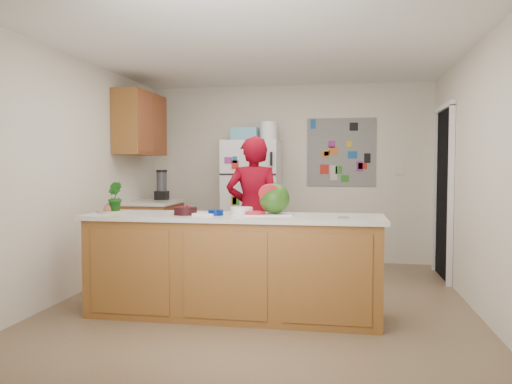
% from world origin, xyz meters
% --- Properties ---
extents(floor, '(4.00, 4.50, 0.02)m').
position_xyz_m(floor, '(0.00, 0.00, -0.01)').
color(floor, brown).
rests_on(floor, ground).
extents(wall_back, '(4.00, 0.02, 2.50)m').
position_xyz_m(wall_back, '(0.00, 2.26, 1.25)').
color(wall_back, beige).
rests_on(wall_back, ground).
extents(wall_left, '(0.02, 4.50, 2.50)m').
position_xyz_m(wall_left, '(-2.01, 0.00, 1.25)').
color(wall_left, beige).
rests_on(wall_left, ground).
extents(wall_right, '(0.02, 4.50, 2.50)m').
position_xyz_m(wall_right, '(2.01, 0.00, 1.25)').
color(wall_right, beige).
rests_on(wall_right, ground).
extents(ceiling, '(4.00, 4.50, 0.02)m').
position_xyz_m(ceiling, '(0.00, 0.00, 2.51)').
color(ceiling, white).
rests_on(ceiling, wall_back).
extents(doorway, '(0.03, 0.85, 2.04)m').
position_xyz_m(doorway, '(1.99, 1.45, 1.02)').
color(doorway, black).
rests_on(doorway, ground).
extents(peninsula_base, '(2.60, 0.62, 0.88)m').
position_xyz_m(peninsula_base, '(-0.20, -0.50, 0.44)').
color(peninsula_base, brown).
rests_on(peninsula_base, floor).
extents(peninsula_top, '(2.68, 0.70, 0.04)m').
position_xyz_m(peninsula_top, '(-0.20, -0.50, 0.90)').
color(peninsula_top, silver).
rests_on(peninsula_top, peninsula_base).
extents(side_counter_base, '(0.60, 0.80, 0.86)m').
position_xyz_m(side_counter_base, '(-1.69, 1.35, 0.43)').
color(side_counter_base, brown).
rests_on(side_counter_base, floor).
extents(side_counter_top, '(0.64, 0.84, 0.04)m').
position_xyz_m(side_counter_top, '(-1.69, 1.35, 0.88)').
color(side_counter_top, silver).
rests_on(side_counter_top, side_counter_base).
extents(upper_cabinets, '(0.35, 1.00, 0.80)m').
position_xyz_m(upper_cabinets, '(-1.82, 1.30, 1.90)').
color(upper_cabinets, brown).
rests_on(upper_cabinets, wall_left).
extents(refrigerator, '(0.75, 0.70, 1.70)m').
position_xyz_m(refrigerator, '(-0.45, 1.88, 0.85)').
color(refrigerator, silver).
rests_on(refrigerator, floor).
extents(fridge_top_bin, '(0.35, 0.28, 0.18)m').
position_xyz_m(fridge_top_bin, '(-0.55, 1.88, 1.79)').
color(fridge_top_bin, '#5999B2').
rests_on(fridge_top_bin, refrigerator).
extents(photo_collage, '(0.95, 0.01, 0.95)m').
position_xyz_m(photo_collage, '(0.75, 2.24, 1.55)').
color(photo_collage, slate).
rests_on(photo_collage, wall_back).
extents(person, '(0.67, 0.49, 1.69)m').
position_xyz_m(person, '(-0.22, 0.67, 0.84)').
color(person, maroon).
rests_on(person, floor).
extents(blender_appliance, '(0.14, 0.14, 0.38)m').
position_xyz_m(blender_appliance, '(-1.64, 1.57, 1.09)').
color(blender_appliance, black).
rests_on(blender_appliance, side_counter_top).
extents(cutting_board, '(0.47, 0.39, 0.01)m').
position_xyz_m(cutting_board, '(0.11, -0.46, 0.93)').
color(cutting_board, white).
rests_on(cutting_board, peninsula_top).
extents(watermelon, '(0.27, 0.27, 0.27)m').
position_xyz_m(watermelon, '(0.17, -0.44, 1.07)').
color(watermelon, '#355A1A').
rests_on(watermelon, cutting_board).
extents(watermelon_slice, '(0.18, 0.18, 0.02)m').
position_xyz_m(watermelon_slice, '(0.00, -0.51, 0.94)').
color(watermelon_slice, red).
rests_on(watermelon_slice, cutting_board).
extents(cherry_bowl, '(0.25, 0.25, 0.07)m').
position_xyz_m(cherry_bowl, '(-0.62, -0.56, 0.96)').
color(cherry_bowl, black).
rests_on(cherry_bowl, peninsula_top).
extents(white_bowl, '(0.24, 0.24, 0.06)m').
position_xyz_m(white_bowl, '(-0.14, -0.39, 0.95)').
color(white_bowl, silver).
rests_on(white_bowl, peninsula_top).
extents(cobalt_bowl, '(0.16, 0.16, 0.05)m').
position_xyz_m(cobalt_bowl, '(-0.34, -0.56, 0.95)').
color(cobalt_bowl, '#001356').
rests_on(cobalt_bowl, peninsula_top).
extents(plate, '(0.30, 0.30, 0.02)m').
position_xyz_m(plate, '(-1.40, -0.45, 0.93)').
color(plate, tan).
rests_on(plate, peninsula_top).
extents(paper_towel, '(0.21, 0.19, 0.02)m').
position_xyz_m(paper_towel, '(-0.43, -0.57, 0.93)').
color(paper_towel, silver).
rests_on(paper_towel, peninsula_top).
extents(keys, '(0.09, 0.06, 0.01)m').
position_xyz_m(keys, '(0.78, -0.62, 0.93)').
color(keys, gray).
rests_on(keys, peninsula_top).
extents(potted_plant, '(0.20, 0.20, 0.29)m').
position_xyz_m(potted_plant, '(-1.36, -0.45, 1.06)').
color(potted_plant, '#143C10').
rests_on(potted_plant, peninsula_top).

